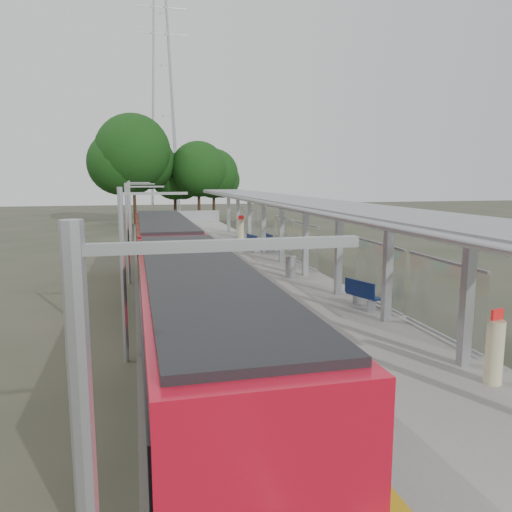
{
  "coord_description": "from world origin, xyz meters",
  "views": [
    {
      "loc": [
        -5.9,
        -8.4,
        5.67
      ],
      "look_at": [
        -0.83,
        12.41,
        2.3
      ],
      "focal_mm": 35.0,
      "sensor_mm": 36.0,
      "label": 1
    }
  ],
  "objects_px": {
    "litter_bin": "(291,267)",
    "bench_near": "(362,293)",
    "train": "(175,276)",
    "info_pillar_near": "(494,352)",
    "bench_far": "(254,243)",
    "bench_mid": "(270,242)",
    "info_pillar_far": "(241,231)"
  },
  "relations": [
    {
      "from": "train",
      "to": "bench_near",
      "type": "bearing_deg",
      "value": -19.23
    },
    {
      "from": "bench_near",
      "to": "bench_far",
      "type": "height_order",
      "value": "bench_far"
    },
    {
      "from": "info_pillar_far",
      "to": "litter_bin",
      "type": "distance_m",
      "value": 12.78
    },
    {
      "from": "train",
      "to": "bench_far",
      "type": "bearing_deg",
      "value": 64.06
    },
    {
      "from": "info_pillar_far",
      "to": "litter_bin",
      "type": "relative_size",
      "value": 1.95
    },
    {
      "from": "info_pillar_near",
      "to": "litter_bin",
      "type": "height_order",
      "value": "info_pillar_near"
    },
    {
      "from": "bench_near",
      "to": "bench_far",
      "type": "bearing_deg",
      "value": 73.67
    },
    {
      "from": "bench_mid",
      "to": "litter_bin",
      "type": "xyz_separation_m",
      "value": [
        -1.45,
        -8.92,
        -0.05
      ]
    },
    {
      "from": "bench_near",
      "to": "info_pillar_far",
      "type": "distance_m",
      "value": 18.64
    },
    {
      "from": "train",
      "to": "bench_near",
      "type": "height_order",
      "value": "train"
    },
    {
      "from": "bench_near",
      "to": "bench_mid",
      "type": "xyz_separation_m",
      "value": [
        0.61,
        14.78,
        0.04
      ]
    },
    {
      "from": "info_pillar_near",
      "to": "info_pillar_far",
      "type": "xyz_separation_m",
      "value": [
        -0.46,
        25.56,
        0.11
      ]
    },
    {
      "from": "bench_near",
      "to": "bench_far",
      "type": "relative_size",
      "value": 0.92
    },
    {
      "from": "info_pillar_far",
      "to": "litter_bin",
      "type": "height_order",
      "value": "info_pillar_far"
    },
    {
      "from": "train",
      "to": "info_pillar_near",
      "type": "height_order",
      "value": "train"
    },
    {
      "from": "info_pillar_near",
      "to": "litter_bin",
      "type": "relative_size",
      "value": 1.7
    },
    {
      "from": "bench_near",
      "to": "bench_mid",
      "type": "height_order",
      "value": "bench_mid"
    },
    {
      "from": "litter_bin",
      "to": "bench_near",
      "type": "bearing_deg",
      "value": -81.82
    },
    {
      "from": "train",
      "to": "bench_near",
      "type": "xyz_separation_m",
      "value": [
        6.5,
        -2.27,
        -0.52
      ]
    },
    {
      "from": "litter_bin",
      "to": "info_pillar_far",
      "type": "bearing_deg",
      "value": 88.55
    },
    {
      "from": "bench_far",
      "to": "info_pillar_far",
      "type": "bearing_deg",
      "value": 79.35
    },
    {
      "from": "bench_near",
      "to": "litter_bin",
      "type": "distance_m",
      "value": 5.92
    },
    {
      "from": "train",
      "to": "bench_far",
      "type": "distance_m",
      "value": 13.5
    },
    {
      "from": "bench_mid",
      "to": "info_pillar_near",
      "type": "xyz_separation_m",
      "value": [
        -0.67,
        -21.71,
        0.2
      ]
    },
    {
      "from": "bench_mid",
      "to": "train",
      "type": "bearing_deg",
      "value": -122.16
    },
    {
      "from": "bench_mid",
      "to": "info_pillar_far",
      "type": "relative_size",
      "value": 0.79
    },
    {
      "from": "bench_near",
      "to": "info_pillar_far",
      "type": "xyz_separation_m",
      "value": [
        -0.52,
        18.63,
        0.34
      ]
    },
    {
      "from": "info_pillar_far",
      "to": "litter_bin",
      "type": "xyz_separation_m",
      "value": [
        -0.32,
        -12.77,
        -0.35
      ]
    },
    {
      "from": "info_pillar_near",
      "to": "train",
      "type": "bearing_deg",
      "value": 111.97
    },
    {
      "from": "bench_near",
      "to": "bench_mid",
      "type": "distance_m",
      "value": 14.79
    },
    {
      "from": "train",
      "to": "litter_bin",
      "type": "relative_size",
      "value": 26.76
    },
    {
      "from": "bench_far",
      "to": "litter_bin",
      "type": "distance_m",
      "value": 8.54
    }
  ]
}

